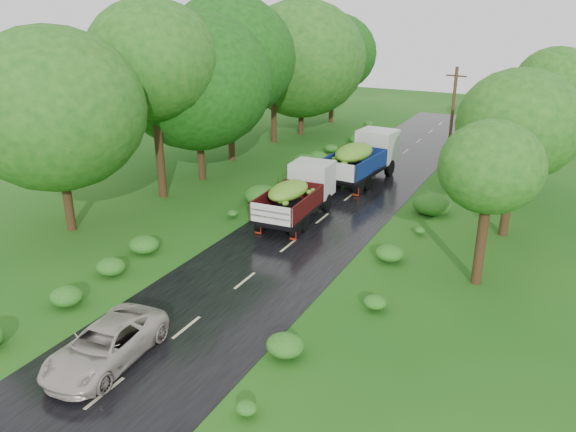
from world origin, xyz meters
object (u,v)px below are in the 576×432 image
Objects in this scene: truck_far at (364,156)px; utility_pole at (451,125)px; truck_near at (299,192)px; car at (105,345)px.

utility_pole reaches higher than truck_far.
truck_far is (0.72, 8.03, 0.16)m from truck_near.
truck_near is 0.89× the size of truck_far.
truck_far is at bearing 82.14° from truck_near.
car is at bearing -91.88° from utility_pole.
car is 25.21m from utility_pole.
utility_pole is (5.56, 10.16, 2.22)m from truck_near.
truck_near is at bearing 85.66° from car.
utility_pole is at bearing 72.63° from car.
car is (-0.60, -22.29, -0.99)m from truck_far.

